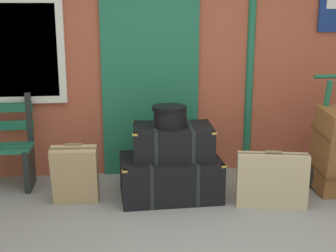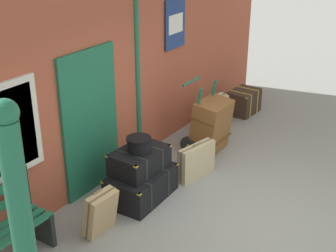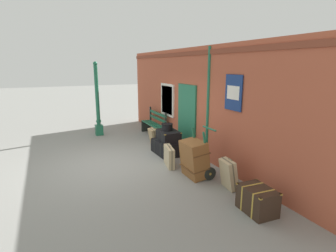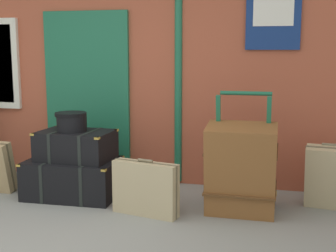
{
  "view_description": "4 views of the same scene",
  "coord_description": "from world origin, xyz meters",
  "px_view_note": "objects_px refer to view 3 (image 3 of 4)",
  "views": [
    {
      "loc": [
        -0.73,
        -2.76,
        1.87
      ],
      "look_at": [
        -0.19,
        1.64,
        0.76
      ],
      "focal_mm": 49.22,
      "sensor_mm": 36.0,
      "label": 1
    },
    {
      "loc": [
        -4.87,
        -1.81,
        3.7
      ],
      "look_at": [
        0.65,
        1.74,
        0.8
      ],
      "focal_mm": 50.77,
      "sensor_mm": 36.0,
      "label": 2
    },
    {
      "loc": [
        6.98,
        -1.61,
        2.68
      ],
      "look_at": [
        -0.18,
        1.71,
        0.87
      ],
      "focal_mm": 28.49,
      "sensor_mm": 36.0,
      "label": 3
    },
    {
      "loc": [
        2.05,
        -2.95,
        1.64
      ],
      "look_at": [
        0.94,
        1.62,
        0.85
      ],
      "focal_mm": 49.46,
      "sensor_mm": 36.0,
      "label": 4
    }
  ],
  "objects_px": {
    "porters_trolley": "(200,165)",
    "corner_trunk": "(257,200)",
    "platform_bench": "(154,124)",
    "suitcase_umber": "(153,137)",
    "lamp_post": "(98,108)",
    "suitcase_oxblood": "(169,156)",
    "steamer_trunk_middle": "(168,136)",
    "suitcase_charcoal": "(229,174)",
    "large_brown_trunk": "(194,159)",
    "round_hatbox": "(167,127)",
    "steamer_trunk_base": "(167,147)"
  },
  "relations": [
    {
      "from": "suitcase_umber",
      "to": "steamer_trunk_middle",
      "type": "bearing_deg",
      "value": 5.73
    },
    {
      "from": "steamer_trunk_base",
      "to": "suitcase_charcoal",
      "type": "xyz_separation_m",
      "value": [
        2.74,
        0.25,
        0.13
      ]
    },
    {
      "from": "suitcase_charcoal",
      "to": "steamer_trunk_base",
      "type": "bearing_deg",
      "value": -174.74
    },
    {
      "from": "steamer_trunk_middle",
      "to": "porters_trolley",
      "type": "distance_m",
      "value": 1.87
    },
    {
      "from": "suitcase_umber",
      "to": "suitcase_charcoal",
      "type": "relative_size",
      "value": 0.9
    },
    {
      "from": "steamer_trunk_middle",
      "to": "porters_trolley",
      "type": "xyz_separation_m",
      "value": [
        1.84,
        0.02,
        -0.31
      ]
    },
    {
      "from": "suitcase_umber",
      "to": "suitcase_oxblood",
      "type": "distance_m",
      "value": 1.93
    },
    {
      "from": "corner_trunk",
      "to": "suitcase_charcoal",
      "type": "bearing_deg",
      "value": 173.1
    },
    {
      "from": "steamer_trunk_middle",
      "to": "suitcase_umber",
      "type": "distance_m",
      "value": 1.03
    },
    {
      "from": "porters_trolley",
      "to": "suitcase_charcoal",
      "type": "height_order",
      "value": "porters_trolley"
    },
    {
      "from": "platform_bench",
      "to": "suitcase_oxblood",
      "type": "height_order",
      "value": "platform_bench"
    },
    {
      "from": "platform_bench",
      "to": "corner_trunk",
      "type": "xyz_separation_m",
      "value": [
        6.0,
        -0.37,
        -0.2
      ]
    },
    {
      "from": "platform_bench",
      "to": "porters_trolley",
      "type": "distance_m",
      "value": 4.14
    },
    {
      "from": "corner_trunk",
      "to": "steamer_trunk_middle",
      "type": "bearing_deg",
      "value": -178.68
    },
    {
      "from": "lamp_post",
      "to": "corner_trunk",
      "type": "xyz_separation_m",
      "value": [
        6.95,
        1.58,
        -0.82
      ]
    },
    {
      "from": "platform_bench",
      "to": "suitcase_charcoal",
      "type": "distance_m",
      "value": 4.98
    },
    {
      "from": "round_hatbox",
      "to": "porters_trolley",
      "type": "xyz_separation_m",
      "value": [
        1.87,
        0.04,
        -0.59
      ]
    },
    {
      "from": "steamer_trunk_base",
      "to": "large_brown_trunk",
      "type": "distance_m",
      "value": 1.89
    },
    {
      "from": "lamp_post",
      "to": "large_brown_trunk",
      "type": "xyz_separation_m",
      "value": [
        5.06,
        1.34,
        -0.6
      ]
    },
    {
      "from": "porters_trolley",
      "to": "corner_trunk",
      "type": "relative_size",
      "value": 1.68
    },
    {
      "from": "steamer_trunk_base",
      "to": "suitcase_oxblood",
      "type": "bearing_deg",
      "value": -20.74
    },
    {
      "from": "steamer_trunk_middle",
      "to": "large_brown_trunk",
      "type": "xyz_separation_m",
      "value": [
        1.84,
        -0.16,
        -0.12
      ]
    },
    {
      "from": "lamp_post",
      "to": "corner_trunk",
      "type": "height_order",
      "value": "lamp_post"
    },
    {
      "from": "lamp_post",
      "to": "porters_trolley",
      "type": "bearing_deg",
      "value": 16.67
    },
    {
      "from": "steamer_trunk_base",
      "to": "porters_trolley",
      "type": "xyz_separation_m",
      "value": [
        1.87,
        0.06,
        0.06
      ]
    },
    {
      "from": "lamp_post",
      "to": "suitcase_oxblood",
      "type": "distance_m",
      "value": 4.36
    },
    {
      "from": "large_brown_trunk",
      "to": "corner_trunk",
      "type": "xyz_separation_m",
      "value": [
        1.89,
        0.24,
        -0.22
      ]
    },
    {
      "from": "suitcase_charcoal",
      "to": "corner_trunk",
      "type": "height_order",
      "value": "suitcase_charcoal"
    },
    {
      "from": "suitcase_oxblood",
      "to": "steamer_trunk_base",
      "type": "bearing_deg",
      "value": 159.26
    },
    {
      "from": "suitcase_umber",
      "to": "round_hatbox",
      "type": "bearing_deg",
      "value": 4.43
    },
    {
      "from": "lamp_post",
      "to": "suitcase_charcoal",
      "type": "height_order",
      "value": "lamp_post"
    },
    {
      "from": "porters_trolley",
      "to": "platform_bench",
      "type": "bearing_deg",
      "value": 173.92
    },
    {
      "from": "platform_bench",
      "to": "round_hatbox",
      "type": "height_order",
      "value": "platform_bench"
    },
    {
      "from": "steamer_trunk_base",
      "to": "suitcase_oxblood",
      "type": "xyz_separation_m",
      "value": [
        0.95,
        -0.36,
        0.06
      ]
    },
    {
      "from": "steamer_trunk_middle",
      "to": "suitcase_charcoal",
      "type": "xyz_separation_m",
      "value": [
        2.71,
        0.21,
        -0.24
      ]
    },
    {
      "from": "lamp_post",
      "to": "corner_trunk",
      "type": "bearing_deg",
      "value": 12.83
    },
    {
      "from": "platform_bench",
      "to": "suitcase_oxblood",
      "type": "distance_m",
      "value": 3.31
    },
    {
      "from": "lamp_post",
      "to": "steamer_trunk_base",
      "type": "xyz_separation_m",
      "value": [
        3.19,
        1.46,
        -0.85
      ]
    },
    {
      "from": "large_brown_trunk",
      "to": "round_hatbox",
      "type": "bearing_deg",
      "value": 175.99
    },
    {
      "from": "steamer_trunk_middle",
      "to": "large_brown_trunk",
      "type": "distance_m",
      "value": 1.85
    },
    {
      "from": "lamp_post",
      "to": "steamer_trunk_middle",
      "type": "distance_m",
      "value": 3.58
    },
    {
      "from": "steamer_trunk_middle",
      "to": "porters_trolley",
      "type": "relative_size",
      "value": 0.7
    },
    {
      "from": "lamp_post",
      "to": "porters_trolley",
      "type": "height_order",
      "value": "lamp_post"
    },
    {
      "from": "steamer_trunk_base",
      "to": "corner_trunk",
      "type": "distance_m",
      "value": 3.77
    },
    {
      "from": "platform_bench",
      "to": "suitcase_umber",
      "type": "relative_size",
      "value": 2.59
    },
    {
      "from": "round_hatbox",
      "to": "suitcase_oxblood",
      "type": "xyz_separation_m",
      "value": [
        0.95,
        -0.38,
        -0.59
      ]
    },
    {
      "from": "lamp_post",
      "to": "porters_trolley",
      "type": "relative_size",
      "value": 2.34
    },
    {
      "from": "steamer_trunk_middle",
      "to": "large_brown_trunk",
      "type": "relative_size",
      "value": 0.91
    },
    {
      "from": "steamer_trunk_middle",
      "to": "round_hatbox",
      "type": "distance_m",
      "value": 0.28
    },
    {
      "from": "platform_bench",
      "to": "corner_trunk",
      "type": "bearing_deg",
      "value": -3.52
    }
  ]
}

